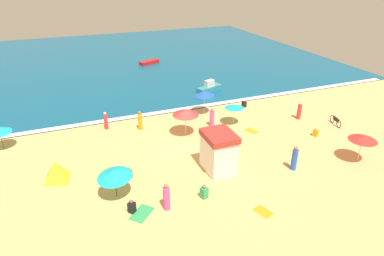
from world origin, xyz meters
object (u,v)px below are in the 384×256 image
beachgoer_1 (294,159)px  beachgoer_9 (129,173)px  beach_umbrella_1 (186,112)px  beachgoer_7 (212,118)px  beach_tent (56,171)px  lifeguard_cabana (219,151)px  small_boat_0 (149,62)px  beachgoer_2 (244,104)px  beachgoer_6 (140,121)px  beach_umbrella_0 (234,106)px  beach_umbrella_3 (114,174)px  beachgoer_11 (106,121)px  beachgoer_8 (299,111)px  beachgoer_0 (132,207)px  small_boat_1 (209,87)px  beachgoer_4 (167,198)px  beachgoer_10 (204,192)px  beach_umbrella_2 (363,138)px  parked_bicycle (336,121)px  beach_umbrella_4 (204,93)px  beachgoer_3 (316,132)px

beachgoer_1 → beachgoer_9: bearing=163.9°
beach_umbrella_1 → beachgoer_7: (2.79, 0.77, -1.31)m
beach_tent → beachgoer_7: beachgoer_7 is taller
beach_umbrella_1 → beachgoer_7: beach_umbrella_1 is taller
lifeguard_cabana → small_boat_0: 28.60m
beachgoer_2 → beachgoer_6: size_ratio=0.48×
beach_umbrella_0 → beach_umbrella_1: 4.83m
beach_umbrella_3 → beachgoer_9: size_ratio=3.61×
small_boat_0 → beach_tent: bearing=-117.1°
lifeguard_cabana → beachgoer_11: lifeguard_cabana is taller
beach_umbrella_0 → beachgoer_8: (6.26, -1.22, -0.98)m
beachgoer_0 → small_boat_1: size_ratio=0.27×
beachgoer_0 → beachgoer_4: (1.98, -0.47, 0.44)m
beachgoer_6 → beachgoer_10: beachgoer_6 is taller
beachgoer_2 → beachgoer_10: 15.24m
beachgoer_0 → beachgoer_10: size_ratio=0.90×
beachgoer_11 → small_boat_0: (8.88, 19.02, -0.42)m
beachgoer_11 → beachgoer_10: bearing=-70.4°
beach_tent → beachgoer_0: size_ratio=2.52×
beachgoer_6 → beach_tent: bearing=-142.7°
beach_tent → beachgoer_4: (6.00, -5.54, 0.13)m
beach_umbrella_2 → parked_bicycle: size_ratio=1.54×
small_boat_0 → beachgoer_9: bearing=-107.4°
beachgoer_8 → small_boat_0: bearing=109.5°
beachgoer_4 → beach_umbrella_1: bearing=62.7°
beach_umbrella_4 → beach_tent: (-13.56, -6.40, -1.41)m
beach_umbrella_2 → beachgoer_6: bearing=141.4°
beachgoer_8 → beachgoer_10: size_ratio=1.71×
parked_bicycle → beachgoer_10: bearing=-161.3°
beachgoer_1 → beachgoer_8: bearing=49.9°
beachgoer_7 → small_boat_1: 8.89m
beachgoer_8 → small_boat_0: (-8.31, 23.51, -0.42)m
beach_umbrella_2 → beach_umbrella_4: beach_umbrella_4 is taller
beach_umbrella_2 → beachgoer_3: 4.57m
beachgoer_8 → parked_bicycle: bearing=-45.4°
beachgoer_1 → beachgoer_4: beachgoer_1 is taller
parked_bicycle → beachgoer_6: size_ratio=1.03×
beach_umbrella_3 → parked_bicycle: (20.25, 3.03, -1.30)m
beach_tent → beachgoer_8: 21.49m
beachgoer_2 → beach_umbrella_0: bearing=-132.5°
beach_umbrella_1 → beach_tent: size_ratio=1.32×
beach_umbrella_3 → beach_tent: (-3.42, 3.27, -0.99)m
beachgoer_0 → parked_bicycle: bearing=13.8°
beach_umbrella_3 → beachgoer_11: size_ratio=1.89×
beachgoer_2 → beachgoer_4: 17.01m
beachgoer_9 → small_boat_1: bearing=48.2°
beachgoer_4 → beachgoer_9: bearing=110.3°
beachgoer_2 → beachgoer_8: bearing=-52.7°
beachgoer_2 → beach_umbrella_3: bearing=-146.4°
beach_umbrella_4 → beachgoer_4: bearing=-122.3°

